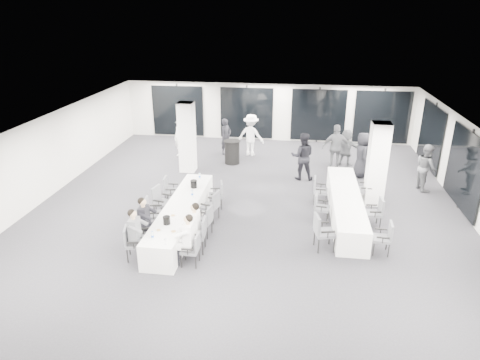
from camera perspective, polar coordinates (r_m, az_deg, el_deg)
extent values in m
cube|color=#25252A|center=(14.26, 0.91, -3.78)|extent=(14.00, 16.00, 0.02)
cube|color=white|center=(13.28, 0.98, 7.24)|extent=(14.00, 16.00, 0.02)
cube|color=beige|center=(16.08, -24.72, 2.59)|extent=(0.02, 16.00, 2.80)
cube|color=beige|center=(14.68, 29.23, 0.02)|extent=(0.02, 16.00, 2.80)
cube|color=beige|center=(21.36, 3.60, 9.00)|extent=(14.00, 0.02, 2.80)
cube|color=beige|center=(6.92, -7.85, -22.14)|extent=(14.00, 0.02, 2.80)
cube|color=black|center=(21.31, 3.58, 8.82)|extent=(13.60, 0.06, 2.50)
cube|color=black|center=(15.55, 27.75, 1.23)|extent=(0.06, 14.00, 2.50)
cube|color=white|center=(17.21, -7.07, 5.67)|extent=(0.60, 0.60, 2.80)
cube|color=white|center=(14.80, 17.80, 2.02)|extent=(0.60, 0.60, 2.80)
cube|color=white|center=(13.02, -7.79, -4.77)|extent=(0.90, 5.00, 0.75)
cube|color=white|center=(13.96, 13.89, -3.33)|extent=(0.90, 5.00, 0.75)
cylinder|color=black|center=(18.18, -1.05, 3.73)|extent=(0.63, 0.63, 0.99)
cylinder|color=black|center=(18.03, -1.07, 5.22)|extent=(0.72, 0.72, 0.02)
cube|color=#4B4D52|center=(11.67, -13.80, -8.25)|extent=(0.55, 0.56, 0.08)
cube|color=#4B4D52|center=(11.58, -14.98, -7.14)|extent=(0.16, 0.45, 0.45)
cylinder|color=black|center=(11.99, -14.52, -8.78)|extent=(0.04, 0.04, 0.40)
cylinder|color=black|center=(11.66, -14.77, -9.76)|extent=(0.04, 0.04, 0.40)
cylinder|color=black|center=(11.93, -12.65, -8.75)|extent=(0.04, 0.04, 0.40)
cylinder|color=black|center=(11.60, -12.85, -9.73)|extent=(0.04, 0.04, 0.40)
cube|color=black|center=(11.80, -13.73, -6.96)|extent=(0.33, 0.12, 0.04)
cube|color=black|center=(11.38, -14.03, -8.14)|extent=(0.33, 0.12, 0.04)
cube|color=#4B4D52|center=(12.25, -12.61, -6.48)|extent=(0.58, 0.60, 0.08)
cube|color=#4B4D52|center=(12.15, -13.79, -5.36)|extent=(0.18, 0.47, 0.47)
cylinder|color=black|center=(12.57, -13.38, -7.08)|extent=(0.04, 0.04, 0.42)
cylinder|color=black|center=(12.21, -13.57, -8.01)|extent=(0.04, 0.04, 0.42)
cylinder|color=black|center=(12.52, -11.49, -7.02)|extent=(0.04, 0.04, 0.42)
cylinder|color=black|center=(12.17, -11.62, -7.95)|extent=(0.04, 0.04, 0.42)
cube|color=black|center=(12.39, -12.58, -5.20)|extent=(0.35, 0.13, 0.04)
cube|color=black|center=(11.94, -12.79, -6.33)|extent=(0.35, 0.13, 0.04)
cube|color=#4B4D52|center=(13.00, -11.26, -4.55)|extent=(0.56, 0.58, 0.08)
cube|color=#4B4D52|center=(12.92, -12.37, -3.41)|extent=(0.14, 0.49, 0.49)
cylinder|color=black|center=(13.34, -11.94, -5.14)|extent=(0.04, 0.04, 0.43)
cylinder|color=black|center=(12.97, -12.25, -5.99)|extent=(0.04, 0.04, 0.43)
cylinder|color=black|center=(13.27, -10.14, -5.15)|extent=(0.04, 0.04, 0.43)
cylinder|color=black|center=(12.90, -10.39, -6.00)|extent=(0.04, 0.04, 0.43)
cube|color=black|center=(13.16, -11.14, -3.34)|extent=(0.36, 0.10, 0.04)
cube|color=black|center=(12.69, -11.50, -4.36)|extent=(0.36, 0.10, 0.04)
cube|color=#4B4D52|center=(13.69, -10.20, -3.04)|extent=(0.58, 0.60, 0.09)
cube|color=#4B4D52|center=(13.68, -11.14, -1.80)|extent=(0.16, 0.49, 0.49)
cylinder|color=black|center=(14.06, -10.46, -3.53)|extent=(0.04, 0.04, 0.44)
cylinder|color=black|center=(13.73, -11.34, -4.25)|extent=(0.04, 0.04, 0.44)
cylinder|color=black|center=(13.87, -8.93, -3.81)|extent=(0.04, 0.04, 0.44)
cylinder|color=black|center=(13.54, -9.77, -4.54)|extent=(0.04, 0.04, 0.44)
cube|color=black|center=(13.82, -9.71, -1.92)|extent=(0.36, 0.12, 0.04)
cube|color=black|center=(13.40, -10.80, -2.79)|extent=(0.36, 0.12, 0.04)
cube|color=#4B4D52|center=(14.56, -9.02, -1.51)|extent=(0.50, 0.52, 0.08)
cube|color=#4B4D52|center=(14.50, -9.94, -0.50)|extent=(0.10, 0.47, 0.46)
cylinder|color=black|center=(14.88, -9.57, -2.05)|extent=(0.04, 0.04, 0.41)
cylinder|color=black|center=(14.53, -9.90, -2.69)|extent=(0.04, 0.04, 0.41)
cylinder|color=black|center=(14.80, -8.05, -2.09)|extent=(0.04, 0.04, 0.41)
cylinder|color=black|center=(14.44, -8.34, -2.74)|extent=(0.04, 0.04, 0.41)
cube|color=black|center=(14.72, -8.87, -0.51)|extent=(0.34, 0.07, 0.04)
cube|color=black|center=(14.27, -9.26, -1.28)|extent=(0.34, 0.07, 0.04)
cube|color=#4B4D52|center=(11.17, -6.68, -9.27)|extent=(0.44, 0.45, 0.07)
cube|color=#4B4D52|center=(11.00, -5.69, -8.25)|extent=(0.06, 0.43, 0.43)
cylinder|color=black|center=(11.10, -5.93, -10.87)|extent=(0.03, 0.03, 0.38)
cylinder|color=black|center=(11.40, -5.46, -9.87)|extent=(0.03, 0.03, 0.38)
cylinder|color=black|center=(11.19, -7.81, -10.67)|extent=(0.03, 0.03, 0.38)
cylinder|color=black|center=(11.49, -7.30, -9.68)|extent=(0.03, 0.03, 0.38)
cube|color=black|center=(10.90, -7.03, -9.18)|extent=(0.32, 0.04, 0.04)
cube|color=black|center=(11.29, -6.41, -7.98)|extent=(0.32, 0.04, 0.04)
cube|color=#4B4D52|center=(11.72, -5.87, -7.40)|extent=(0.50, 0.52, 0.08)
cube|color=#4B4D52|center=(11.55, -4.81, -6.26)|extent=(0.09, 0.48, 0.47)
cylinder|color=black|center=(11.64, -4.99, -9.03)|extent=(0.04, 0.04, 0.42)
cylinder|color=black|center=(11.99, -4.68, -8.02)|extent=(0.04, 0.04, 0.42)
cylinder|color=black|center=(11.71, -7.00, -8.92)|extent=(0.04, 0.04, 0.42)
cylinder|color=black|center=(12.05, -6.63, -7.92)|extent=(0.04, 0.04, 0.42)
cube|color=black|center=(11.41, -6.13, -7.27)|extent=(0.35, 0.06, 0.04)
cube|color=black|center=(11.86, -5.69, -6.06)|extent=(0.35, 0.06, 0.04)
cube|color=#4B4D52|center=(12.48, -4.94, -5.56)|extent=(0.51, 0.53, 0.08)
cube|color=#4B4D52|center=(12.29, -4.05, -4.61)|extent=(0.13, 0.45, 0.45)
cylinder|color=black|center=(12.37, -4.38, -7.06)|extent=(0.04, 0.04, 0.40)
cylinder|color=black|center=(12.68, -3.76, -6.25)|extent=(0.04, 0.04, 0.40)
cylinder|color=black|center=(12.50, -6.07, -6.80)|extent=(0.04, 0.04, 0.40)
cylinder|color=black|center=(12.81, -5.41, -6.00)|extent=(0.04, 0.04, 0.40)
cube|color=black|center=(12.20, -5.38, -5.37)|extent=(0.33, 0.09, 0.04)
cube|color=black|center=(12.60, -4.56, -4.40)|extent=(0.33, 0.09, 0.04)
cube|color=#4B4D52|center=(13.30, -4.05, -3.56)|extent=(0.58, 0.59, 0.08)
cube|color=#4B4D52|center=(13.09, -3.18, -2.62)|extent=(0.17, 0.48, 0.48)
cylinder|color=black|center=(13.17, -3.59, -5.06)|extent=(0.04, 0.04, 0.42)
cylinder|color=black|center=(13.50, -2.85, -4.33)|extent=(0.04, 0.04, 0.42)
cylinder|color=black|center=(13.33, -5.21, -4.76)|extent=(0.04, 0.04, 0.42)
cylinder|color=black|center=(13.66, -4.43, -4.04)|extent=(0.04, 0.04, 0.42)
cube|color=black|center=(13.02, -4.56, -3.32)|extent=(0.35, 0.12, 0.04)
cube|color=black|center=(13.44, -3.60, -2.45)|extent=(0.35, 0.12, 0.04)
cube|color=#4B4D52|center=(14.15, -3.28, -2.11)|extent=(0.52, 0.54, 0.08)
cube|color=#4B4D52|center=(14.05, -2.46, -1.13)|extent=(0.15, 0.43, 0.43)
cylinder|color=black|center=(14.08, -2.47, -3.25)|extent=(0.03, 0.03, 0.39)
cylinder|color=black|center=(14.42, -2.54, -2.61)|extent=(0.03, 0.03, 0.39)
cylinder|color=black|center=(14.07, -4.00, -3.30)|extent=(0.03, 0.03, 0.39)
cylinder|color=black|center=(14.41, -4.04, -2.66)|extent=(0.03, 0.03, 0.39)
cube|color=black|center=(13.87, -3.27, -1.90)|extent=(0.32, 0.11, 0.04)
cube|color=black|center=(14.30, -3.33, -1.14)|extent=(0.32, 0.11, 0.04)
cube|color=#4B4D52|center=(11.96, 11.23, -6.95)|extent=(0.61, 0.62, 0.09)
cube|color=#4B4D52|center=(11.76, 10.22, -5.78)|extent=(0.18, 0.50, 0.50)
cylinder|color=black|center=(12.21, 9.87, -7.62)|extent=(0.04, 0.04, 0.45)
cylinder|color=black|center=(11.85, 10.42, -8.65)|extent=(0.04, 0.04, 0.45)
cylinder|color=black|center=(12.33, 11.83, -7.48)|extent=(0.04, 0.04, 0.45)
cylinder|color=black|center=(11.98, 12.44, -8.48)|extent=(0.04, 0.04, 0.45)
cube|color=black|center=(12.10, 10.94, -5.57)|extent=(0.37, 0.13, 0.04)
cube|color=black|center=(11.65, 11.67, -6.79)|extent=(0.37, 0.13, 0.04)
cube|color=#4B4D52|center=(13.50, 10.89, -3.73)|extent=(0.50, 0.52, 0.08)
cube|color=#4B4D52|center=(13.41, 10.10, -2.64)|extent=(0.13, 0.44, 0.43)
cylinder|color=black|center=(13.79, 10.15, -4.17)|extent=(0.03, 0.03, 0.39)
cylinder|color=black|center=(13.45, 9.92, -4.85)|extent=(0.03, 0.03, 0.39)
cylinder|color=black|center=(13.75, 11.71, -4.36)|extent=(0.03, 0.03, 0.39)
cylinder|color=black|center=(13.42, 11.52, -5.05)|extent=(0.03, 0.03, 0.39)
cube|color=black|center=(13.65, 11.07, -2.71)|extent=(0.32, 0.09, 0.04)
cube|color=black|center=(13.22, 10.81, -3.53)|extent=(0.32, 0.09, 0.04)
cube|color=#4B4D52|center=(14.67, 10.70, -1.49)|extent=(0.48, 0.50, 0.08)
cube|color=#4B4D52|center=(14.57, 9.93, -0.47)|extent=(0.09, 0.45, 0.45)
cylinder|color=black|center=(14.95, 9.92, -1.98)|extent=(0.04, 0.04, 0.40)
cylinder|color=black|center=(14.59, 9.84, -2.60)|extent=(0.04, 0.04, 0.40)
cylinder|color=black|center=(14.94, 11.42, -2.10)|extent=(0.04, 0.04, 0.40)
cylinder|color=black|center=(14.59, 11.38, -2.72)|extent=(0.04, 0.04, 0.40)
cube|color=black|center=(14.83, 10.78, -0.53)|extent=(0.34, 0.06, 0.04)
cube|color=black|center=(14.38, 10.72, -1.26)|extent=(0.34, 0.06, 0.04)
cube|color=#4B4D52|center=(12.19, 18.32, -7.43)|extent=(0.47, 0.49, 0.08)
cube|color=#4B4D52|center=(12.10, 19.46, -6.41)|extent=(0.08, 0.45, 0.44)
cylinder|color=black|center=(12.17, 19.19, -8.89)|extent=(0.03, 0.03, 0.39)
cylinder|color=black|center=(12.50, 18.98, -8.00)|extent=(0.03, 0.03, 0.39)
cylinder|color=black|center=(12.11, 17.37, -8.80)|extent=(0.03, 0.03, 0.39)
cylinder|color=black|center=(12.44, 17.21, -7.91)|extent=(0.03, 0.03, 0.39)
cube|color=black|center=(11.90, 18.54, -7.31)|extent=(0.33, 0.06, 0.04)
cube|color=black|center=(12.32, 18.29, -6.23)|extent=(0.33, 0.06, 0.04)
cube|color=#4B4D52|center=(13.51, 17.30, -4.27)|extent=(0.49, 0.51, 0.08)
cube|color=#4B4D52|center=(13.46, 18.32, -3.27)|extent=(0.10, 0.45, 0.45)
cylinder|color=black|center=(13.50, 18.18, -5.56)|extent=(0.04, 0.04, 0.40)
cylinder|color=black|center=(13.83, 17.80, -4.81)|extent=(0.04, 0.04, 0.40)
cylinder|color=black|center=(13.40, 16.56, -5.56)|extent=(0.04, 0.04, 0.40)
cylinder|color=black|center=(13.74, 16.21, -4.81)|extent=(0.04, 0.04, 0.40)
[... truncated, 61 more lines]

